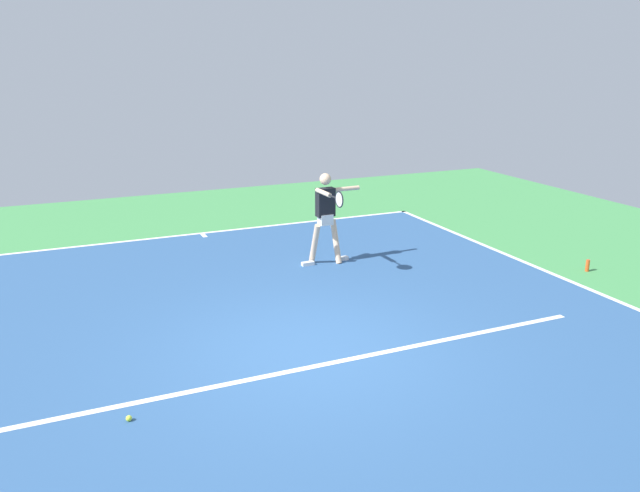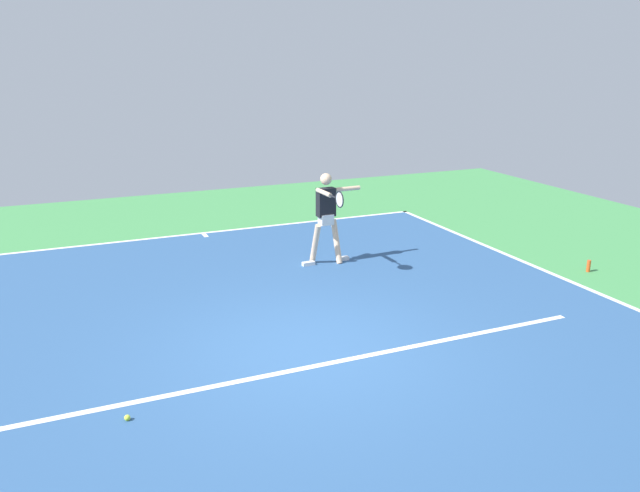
% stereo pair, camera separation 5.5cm
% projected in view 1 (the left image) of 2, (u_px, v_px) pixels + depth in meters
% --- Properties ---
extents(ground_plane, '(22.10, 22.10, 0.00)m').
position_uv_depth(ground_plane, '(313.00, 351.00, 8.43)').
color(ground_plane, '#428E4C').
extents(court_surface, '(10.52, 12.90, 0.00)m').
position_uv_depth(court_surface, '(313.00, 350.00, 8.42)').
color(court_surface, '#2D5484').
rests_on(court_surface, ground_plane).
extents(court_line_baseline_near, '(10.52, 0.10, 0.01)m').
position_uv_depth(court_line_baseline_near, '(202.00, 233.00, 14.05)').
color(court_line_baseline_near, white).
rests_on(court_line_baseline_near, ground_plane).
extents(court_line_sideline_left, '(0.10, 12.90, 0.01)m').
position_uv_depth(court_line_sideline_left, '(602.00, 295.00, 10.41)').
color(court_line_sideline_left, white).
rests_on(court_line_sideline_left, ground_plane).
extents(court_line_service, '(7.89, 0.10, 0.01)m').
position_uv_depth(court_line_service, '(326.00, 364.00, 8.05)').
color(court_line_service, white).
rests_on(court_line_service, ground_plane).
extents(court_line_centre_mark, '(0.10, 0.30, 0.01)m').
position_uv_depth(court_line_centre_mark, '(204.00, 235.00, 13.87)').
color(court_line_centre_mark, white).
rests_on(court_line_centre_mark, ground_plane).
extents(tennis_player, '(1.19, 1.24, 1.75)m').
position_uv_depth(tennis_player, '(326.00, 213.00, 11.71)').
color(tennis_player, beige).
rests_on(tennis_player, ground_plane).
extents(tennis_ball_far_corner, '(0.07, 0.07, 0.07)m').
position_uv_depth(tennis_ball_far_corner, '(129.00, 418.00, 6.78)').
color(tennis_ball_far_corner, '#C6E53D').
rests_on(tennis_ball_far_corner, ground_plane).
extents(water_bottle, '(0.07, 0.07, 0.22)m').
position_uv_depth(water_bottle, '(587.00, 265.00, 11.52)').
color(water_bottle, '#D84C1E').
rests_on(water_bottle, ground_plane).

